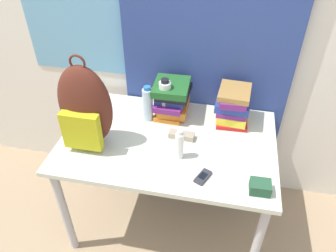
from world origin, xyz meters
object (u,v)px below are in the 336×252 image
object	(u,v)px
book_stack_center	(233,106)
sunscreen_bottle	(179,145)
sports_bottle	(165,100)
backpack	(85,109)
water_bottle	(148,104)
sunglasses_case	(182,135)
book_stack_left	(172,98)
camera_pouch	(260,187)
cell_phone	(203,177)

from	to	relation	value
book_stack_center	sunscreen_bottle	bearing A→B (deg)	-123.79
sports_bottle	sunscreen_bottle	world-z (taller)	sports_bottle
book_stack_center	sunscreen_bottle	size ratio (longest dim) A/B	1.35
backpack	sports_bottle	bearing A→B (deg)	39.57
water_bottle	sunscreen_bottle	bearing A→B (deg)	-50.32
sports_bottle	sunglasses_case	xyz separation A→B (m)	(0.14, -0.17, -0.12)
sunscreen_bottle	book_stack_left	bearing A→B (deg)	106.65
sports_bottle	sunglasses_case	distance (m)	0.25
backpack	sunscreen_bottle	xyz separation A→B (m)	(0.53, -0.02, -0.15)
backpack	sunglasses_case	xyz separation A→B (m)	(0.51, 0.14, -0.22)
backpack	water_bottle	world-z (taller)	backpack
book_stack_center	sunscreen_bottle	xyz separation A→B (m)	(-0.26, -0.39, -0.03)
book_stack_center	sunglasses_case	size ratio (longest dim) A/B	1.64
sunglasses_case	backpack	bearing A→B (deg)	-164.49
backpack	camera_pouch	distance (m)	1.00
book_stack_center	water_bottle	xyz separation A→B (m)	(-0.52, -0.09, -0.00)
backpack	cell_phone	bearing A→B (deg)	-12.75
backpack	cell_phone	size ratio (longest dim) A/B	4.69
camera_pouch	water_bottle	bearing A→B (deg)	145.69
water_bottle	sports_bottle	distance (m)	0.11
book_stack_left	water_bottle	bearing A→B (deg)	-148.22
sports_bottle	camera_pouch	distance (m)	0.77
water_bottle	book_stack_left	bearing A→B (deg)	31.78
sunscreen_bottle	cell_phone	distance (m)	0.21
cell_phone	sunglasses_case	distance (m)	0.34
backpack	cell_phone	xyz separation A→B (m)	(0.68, -0.15, -0.23)
backpack	cell_phone	world-z (taller)	backpack
book_stack_left	backpack	bearing A→B (deg)	-137.99
sunscreen_bottle	sunglasses_case	world-z (taller)	sunscreen_bottle
backpack	water_bottle	size ratio (longest dim) A/B	2.31
water_bottle	camera_pouch	size ratio (longest dim) A/B	2.30
backpack	sunscreen_bottle	world-z (taller)	backpack
sunscreen_bottle	sunglasses_case	distance (m)	0.18
cell_phone	sunscreen_bottle	bearing A→B (deg)	138.53
book_stack_left	book_stack_center	distance (m)	0.38
book_stack_left	cell_phone	world-z (taller)	book_stack_left
book_stack_left	cell_phone	distance (m)	0.60
sunglasses_case	sports_bottle	bearing A→B (deg)	128.64
book_stack_center	book_stack_left	bearing A→B (deg)	-179.74
sunglasses_case	camera_pouch	size ratio (longest dim) A/B	1.47
cell_phone	camera_pouch	bearing A→B (deg)	-6.44
sunglasses_case	book_stack_center	bearing A→B (deg)	39.44
book_stack_left	sports_bottle	distance (m)	0.07
cell_phone	camera_pouch	size ratio (longest dim) A/B	1.13
backpack	book_stack_center	xyz separation A→B (m)	(0.79, 0.37, -0.12)
backpack	sunglasses_case	size ratio (longest dim) A/B	3.62
sunscreen_bottle	sports_bottle	bearing A→B (deg)	114.27
book_stack_center	camera_pouch	world-z (taller)	book_stack_center
backpack	cell_phone	distance (m)	0.73
water_bottle	sports_bottle	size ratio (longest dim) A/B	0.84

